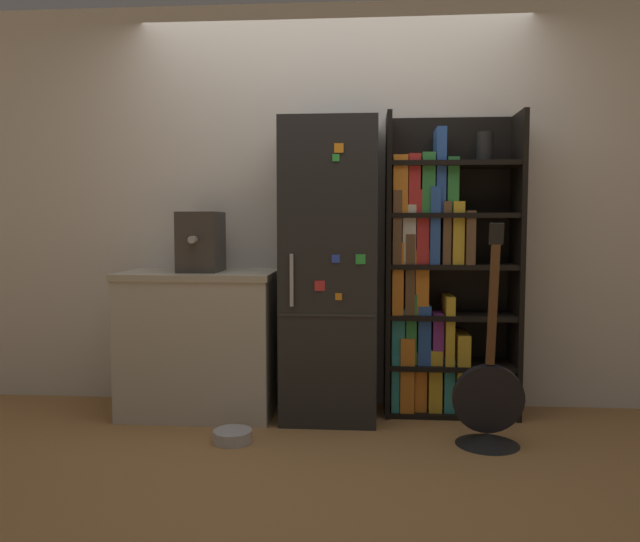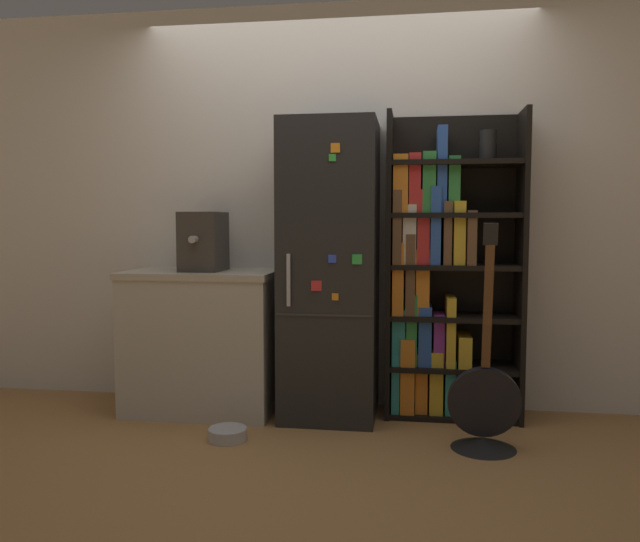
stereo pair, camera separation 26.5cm
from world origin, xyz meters
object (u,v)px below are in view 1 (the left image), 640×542
at_px(refrigerator, 330,271).
at_px(guitar, 488,414).
at_px(pet_bowl, 233,435).
at_px(bookshelf, 435,278).
at_px(espresso_machine, 201,242).

relative_size(refrigerator, guitar, 1.51).
xyz_separation_m(refrigerator, pet_bowl, (-0.50, -0.52, -0.86)).
height_order(refrigerator, pet_bowl, refrigerator).
distance_m(guitar, pet_bowl, 1.39).
height_order(refrigerator, bookshelf, bookshelf).
xyz_separation_m(espresso_machine, pet_bowl, (0.30, -0.51, -1.04)).
bearing_deg(espresso_machine, guitar, -14.70).
height_order(bookshelf, guitar, bookshelf).
relative_size(refrigerator, bookshelf, 0.97).
relative_size(bookshelf, pet_bowl, 8.69).
bearing_deg(pet_bowl, bookshelf, 29.56).
xyz_separation_m(refrigerator, guitar, (0.88, -0.45, -0.73)).
bearing_deg(refrigerator, guitar, -27.24).
height_order(refrigerator, espresso_machine, refrigerator).
xyz_separation_m(espresso_machine, guitar, (1.68, -0.44, -0.91)).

